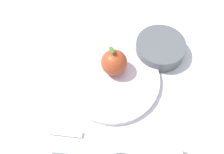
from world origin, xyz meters
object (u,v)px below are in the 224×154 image
at_px(apple, 114,62).
at_px(dinner_plate, 112,79).
at_px(knife, 85,136).
at_px(side_bowl, 160,47).

bearing_deg(apple, dinner_plate, 132.15).
bearing_deg(knife, apple, -57.62).
xyz_separation_m(dinner_plate, apple, (0.02, -0.02, 0.04)).
distance_m(apple, side_bowl, 0.15).
bearing_deg(side_bowl, knife, 104.69).
distance_m(dinner_plate, knife, 0.17).
height_order(dinner_plate, apple, apple).
relative_size(dinner_plate, knife, 1.54).
relative_size(dinner_plate, apple, 3.12).
xyz_separation_m(dinner_plate, knife, (-0.09, 0.14, -0.01)).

